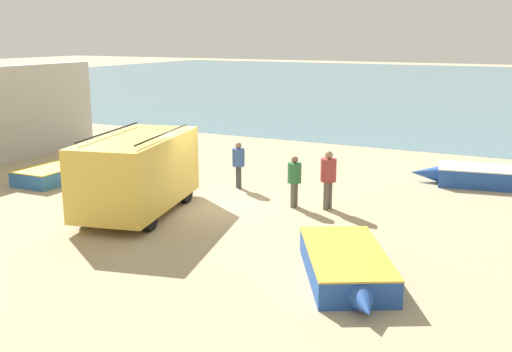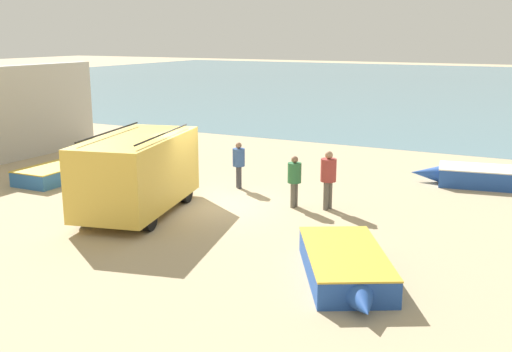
{
  "view_description": "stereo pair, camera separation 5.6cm",
  "coord_description": "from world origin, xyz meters",
  "px_view_note": "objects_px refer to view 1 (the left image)",
  "views": [
    {
      "loc": [
        9.55,
        -15.45,
        5.26
      ],
      "look_at": [
        1.38,
        0.51,
        1.0
      ],
      "focal_mm": 42.0,
      "sensor_mm": 36.0,
      "label": 1
    },
    {
      "loc": [
        9.6,
        -15.42,
        5.26
      ],
      "look_at": [
        1.38,
        0.51,
        1.0
      ],
      "focal_mm": 42.0,
      "sensor_mm": 36.0,
      "label": 2
    }
  ],
  "objects_px": {
    "parked_van": "(138,172)",
    "fisherman_1": "(294,177)",
    "fisherman_2": "(328,175)",
    "fishing_rowboat_2": "(346,266)",
    "fisherman_0": "(239,161)",
    "fishing_rowboat_0": "(62,172)",
    "fishing_rowboat_1": "(501,178)"
  },
  "relations": [
    {
      "from": "parked_van",
      "to": "fishing_rowboat_0",
      "type": "relative_size",
      "value": 1.29
    },
    {
      "from": "fisherman_2",
      "to": "parked_van",
      "type": "bearing_deg",
      "value": -133.67
    },
    {
      "from": "fishing_rowboat_2",
      "to": "fisherman_2",
      "type": "bearing_deg",
      "value": 175.73
    },
    {
      "from": "fishing_rowboat_2",
      "to": "fisherman_0",
      "type": "distance_m",
      "value": 8.43
    },
    {
      "from": "parked_van",
      "to": "fishing_rowboat_2",
      "type": "relative_size",
      "value": 1.24
    },
    {
      "from": "fisherman_1",
      "to": "fisherman_2",
      "type": "xyz_separation_m",
      "value": [
        1.01,
        0.26,
        0.12
      ]
    },
    {
      "from": "fishing_rowboat_0",
      "to": "fisherman_1",
      "type": "xyz_separation_m",
      "value": [
        9.18,
        0.55,
        0.69
      ]
    },
    {
      "from": "fishing_rowboat_1",
      "to": "fisherman_2",
      "type": "height_order",
      "value": "fisherman_2"
    },
    {
      "from": "fisherman_0",
      "to": "fishing_rowboat_1",
      "type": "bearing_deg",
      "value": -16.22
    },
    {
      "from": "parked_van",
      "to": "fisherman_2",
      "type": "xyz_separation_m",
      "value": [
        4.9,
        2.97,
        -0.19
      ]
    },
    {
      "from": "parked_van",
      "to": "fishing_rowboat_1",
      "type": "xyz_separation_m",
      "value": [
        9.36,
        8.37,
        -0.95
      ]
    },
    {
      "from": "parked_van",
      "to": "fisherman_1",
      "type": "distance_m",
      "value": 4.75
    },
    {
      "from": "fishing_rowboat_0",
      "to": "fishing_rowboat_2",
      "type": "xyz_separation_m",
      "value": [
        12.46,
        -4.1,
        0.02
      ]
    },
    {
      "from": "fisherman_0",
      "to": "fisherman_2",
      "type": "bearing_deg",
      "value": -59.95
    },
    {
      "from": "fishing_rowboat_0",
      "to": "fisherman_2",
      "type": "bearing_deg",
      "value": -86.88
    },
    {
      "from": "fishing_rowboat_1",
      "to": "parked_van",
      "type": "bearing_deg",
      "value": 32.58
    },
    {
      "from": "parked_van",
      "to": "fishing_rowboat_0",
      "type": "height_order",
      "value": "parked_van"
    },
    {
      "from": "fisherman_0",
      "to": "parked_van",
      "type": "bearing_deg",
      "value": -151.36
    },
    {
      "from": "parked_van",
      "to": "fisherman_1",
      "type": "relative_size",
      "value": 3.18
    },
    {
      "from": "parked_van",
      "to": "fishing_rowboat_1",
      "type": "bearing_deg",
      "value": -61.75
    },
    {
      "from": "parked_van",
      "to": "fisherman_2",
      "type": "height_order",
      "value": "parked_van"
    },
    {
      "from": "fishing_rowboat_1",
      "to": "fisherman_2",
      "type": "distance_m",
      "value": 7.04
    },
    {
      "from": "parked_van",
      "to": "fisherman_1",
      "type": "xyz_separation_m",
      "value": [
        3.89,
        2.71,
        -0.31
      ]
    },
    {
      "from": "fishing_rowboat_0",
      "to": "fishing_rowboat_1",
      "type": "relative_size",
      "value": 0.7
    },
    {
      "from": "fisherman_0",
      "to": "fisherman_2",
      "type": "height_order",
      "value": "fisherman_2"
    },
    {
      "from": "fishing_rowboat_1",
      "to": "fisherman_2",
      "type": "bearing_deg",
      "value": 41.2
    },
    {
      "from": "parked_van",
      "to": "fisherman_0",
      "type": "relative_size",
      "value": 3.18
    },
    {
      "from": "fishing_rowboat_1",
      "to": "fisherman_1",
      "type": "distance_m",
      "value": 7.9
    },
    {
      "from": "fishing_rowboat_0",
      "to": "fishing_rowboat_1",
      "type": "distance_m",
      "value": 15.91
    },
    {
      "from": "fishing_rowboat_2",
      "to": "fisherman_2",
      "type": "relative_size",
      "value": 2.29
    },
    {
      "from": "fishing_rowboat_0",
      "to": "fishing_rowboat_1",
      "type": "xyz_separation_m",
      "value": [
        14.65,
        6.21,
        0.05
      ]
    },
    {
      "from": "fishing_rowboat_2",
      "to": "fisherman_0",
      "type": "height_order",
      "value": "fisherman_0"
    }
  ]
}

